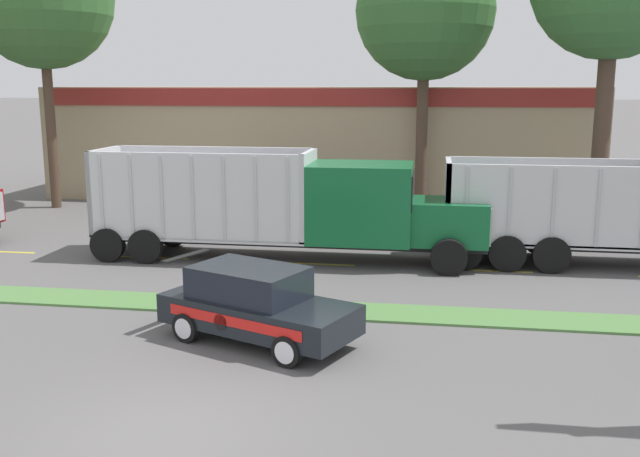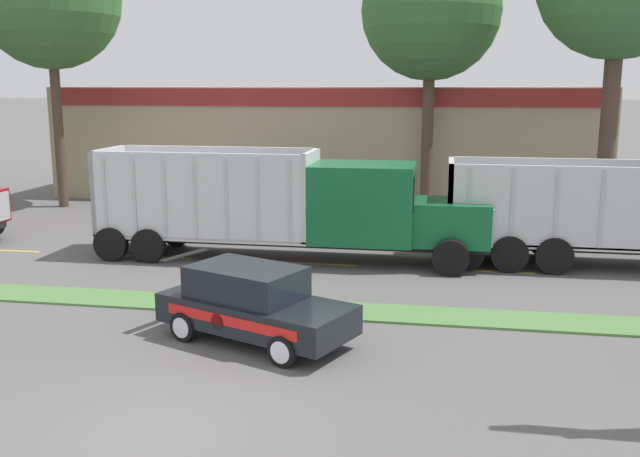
{
  "view_description": "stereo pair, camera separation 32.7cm",
  "coord_description": "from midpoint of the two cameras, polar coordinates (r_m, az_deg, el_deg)",
  "views": [
    {
      "loc": [
        4.17,
        -10.12,
        5.51
      ],
      "look_at": [
        1.34,
        7.88,
        1.86
      ],
      "focal_mm": 40.0,
      "sensor_mm": 36.0,
      "label": 1
    },
    {
      "loc": [
        4.5,
        -10.06,
        5.51
      ],
      "look_at": [
        1.34,
        7.88,
        1.86
      ],
      "focal_mm": 40.0,
      "sensor_mm": 36.0,
      "label": 2
    }
  ],
  "objects": [
    {
      "name": "ground_plane",
      "position": [
        12.29,
        -13.26,
        -15.63
      ],
      "size": [
        600.0,
        600.0,
        0.0
      ],
      "primitive_type": "plane",
      "color": "#5B5959"
    },
    {
      "name": "grass_verge",
      "position": [
        18.17,
        -5.32,
        -6.26
      ],
      "size": [
        120.0,
        1.38,
        0.06
      ],
      "primitive_type": "cube",
      "color": "#517F42",
      "rests_on": "ground_plane"
    },
    {
      "name": "centre_line_2",
      "position": [
        26.46,
        -24.43,
        -1.7
      ],
      "size": [
        2.4,
        0.14,
        0.01
      ],
      "primitive_type": "cube",
      "color": "yellow",
      "rests_on": "ground_plane"
    },
    {
      "name": "centre_line_3",
      "position": [
        23.94,
        -13.55,
        -2.28
      ],
      "size": [
        2.4,
        0.14,
        0.01
      ],
      "primitive_type": "cube",
      "color": "yellow",
      "rests_on": "ground_plane"
    },
    {
      "name": "centre_line_4",
      "position": [
        22.46,
        -0.69,
        -2.85
      ],
      "size": [
        2.4,
        0.14,
        0.01
      ],
      "primitive_type": "cube",
      "color": "yellow",
      "rests_on": "ground_plane"
    },
    {
      "name": "centre_line_5",
      "position": [
        22.23,
        13.19,
        -3.31
      ],
      "size": [
        2.4,
        0.14,
        0.01
      ],
      "primitive_type": "cube",
      "color": "yellow",
      "rests_on": "ground_plane"
    },
    {
      "name": "dump_truck_lead",
      "position": [
        22.59,
        -0.21,
        1.54
      ],
      "size": [
        12.52,
        2.76,
        3.5
      ],
      "color": "black",
      "rests_on": "ground_plane"
    },
    {
      "name": "rally_car",
      "position": [
        15.68,
        -5.79,
        -6.01
      ],
      "size": [
        4.69,
        3.36,
        1.69
      ],
      "color": "black",
      "rests_on": "ground_plane"
    },
    {
      "name": "store_building_backdrop",
      "position": [
        39.03,
        0.36,
        7.26
      ],
      "size": [
        26.56,
        12.1,
        5.45
      ],
      "color": "tan",
      "rests_on": "ground_plane"
    }
  ]
}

